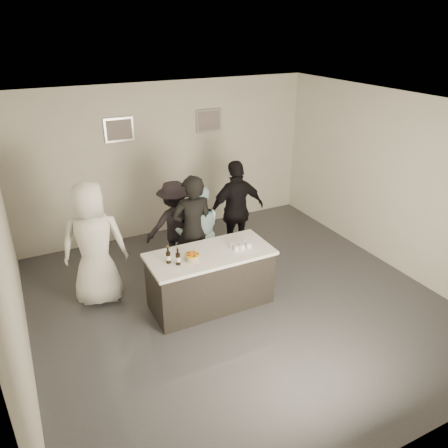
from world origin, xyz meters
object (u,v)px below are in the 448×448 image
at_px(beer_bottle_b, 178,256).
at_px(person_guest_right, 237,210).
at_px(person_guest_back, 175,224).
at_px(person_guest_left, 94,244).
at_px(bar_counter, 210,279).
at_px(cake, 192,257).
at_px(beer_bottle_a, 168,255).
at_px(person_main_black, 193,231).
at_px(person_main_blue, 199,232).

height_order(beer_bottle_b, person_guest_right, person_guest_right).
bearing_deg(person_guest_back, person_guest_left, 25.47).
distance_m(bar_counter, person_guest_back, 1.43).
bearing_deg(beer_bottle_b, person_guest_right, 38.57).
relative_size(cake, beer_bottle_a, 0.83).
bearing_deg(person_guest_right, bar_counter, 47.81).
xyz_separation_m(person_main_black, person_main_blue, (0.17, 0.17, -0.14)).
xyz_separation_m(beer_bottle_a, person_guest_left, (-0.85, 0.89, -0.05)).
relative_size(person_guest_left, person_guest_back, 1.25).
height_order(cake, person_guest_back, person_guest_back).
height_order(bar_counter, person_guest_left, person_guest_left).
bearing_deg(person_guest_left, person_guest_right, -159.21).
bearing_deg(person_guest_right, beer_bottle_a, 34.66).
xyz_separation_m(bar_counter, person_main_blue, (0.20, 0.88, 0.35)).
bearing_deg(person_guest_right, person_guest_left, 6.55).
relative_size(beer_bottle_b, person_main_blue, 0.16).
bearing_deg(person_guest_left, person_guest_back, -146.84).
bearing_deg(person_main_black, beer_bottle_b, 63.17).
xyz_separation_m(beer_bottle_b, person_main_blue, (0.75, 0.99, -0.23)).
bearing_deg(bar_counter, cake, -168.05).
relative_size(person_main_black, person_guest_left, 0.96).
bearing_deg(beer_bottle_a, person_main_blue, 46.29).
xyz_separation_m(bar_counter, person_guest_left, (-1.50, 0.89, 0.53)).
bearing_deg(bar_counter, person_guest_right, 47.72).
bearing_deg(person_guest_right, person_guest_back, -10.68).
height_order(beer_bottle_b, person_main_blue, person_main_blue).
distance_m(person_guest_left, person_guest_right, 2.58).
height_order(cake, beer_bottle_b, beer_bottle_b).
relative_size(beer_bottle_a, person_guest_right, 0.14).
distance_m(bar_counter, cake, 0.58).
distance_m(person_main_blue, person_guest_right, 0.92).
relative_size(beer_bottle_a, person_guest_left, 0.13).
xyz_separation_m(bar_counter, person_main_black, (0.03, 0.72, 0.49)).
bearing_deg(person_guest_back, cake, 85.64).
distance_m(cake, beer_bottle_b, 0.25).
bearing_deg(beer_bottle_a, cake, -10.15).
distance_m(beer_bottle_a, beer_bottle_b, 0.15).
xyz_separation_m(person_main_black, person_guest_right, (1.04, 0.46, -0.02)).
bearing_deg(bar_counter, person_main_black, 87.47).
height_order(cake, person_guest_right, person_guest_right).
height_order(cake, beer_bottle_a, beer_bottle_a).
xyz_separation_m(beer_bottle_b, person_guest_back, (0.51, 1.50, -0.24)).
height_order(beer_bottle_a, person_main_black, person_main_black).
bearing_deg(person_main_blue, person_guest_back, -53.99).
relative_size(beer_bottle_a, person_main_black, 0.14).
xyz_separation_m(beer_bottle_a, person_guest_back, (0.62, 1.39, -0.24)).
bearing_deg(person_guest_back, beer_bottle_b, 77.74).
distance_m(beer_bottle_a, person_main_black, 0.99).
relative_size(beer_bottle_a, beer_bottle_b, 1.00).
distance_m(beer_bottle_b, person_guest_left, 1.38).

